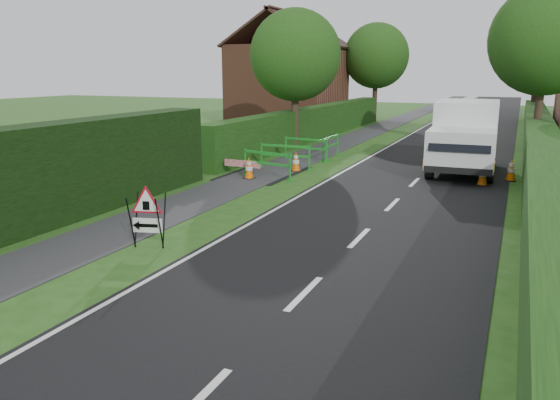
# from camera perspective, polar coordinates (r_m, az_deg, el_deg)

# --- Properties ---
(ground) EXTENTS (120.00, 120.00, 0.00)m
(ground) POSITION_cam_1_polar(r_m,az_deg,el_deg) (9.90, -13.44, -9.36)
(ground) COLOR #254D16
(ground) RESTS_ON ground
(road_surface) EXTENTS (6.00, 90.00, 0.02)m
(road_surface) POSITION_cam_1_polar(r_m,az_deg,el_deg) (42.50, 19.51, 7.53)
(road_surface) COLOR black
(road_surface) RESTS_ON ground
(footpath) EXTENTS (2.00, 90.00, 0.02)m
(footpath) POSITION_cam_1_polar(r_m,az_deg,el_deg) (43.25, 12.17, 8.08)
(footpath) COLOR #2D2D30
(footpath) RESTS_ON ground
(hedge_west_far) EXTENTS (1.00, 24.00, 1.80)m
(hedge_west_far) POSITION_cam_1_polar(r_m,az_deg,el_deg) (31.32, 3.65, 6.44)
(hedge_west_far) COLOR #14380F
(hedge_west_far) RESTS_ON ground
(hedge_east) EXTENTS (1.20, 50.00, 1.50)m
(hedge_east) POSITION_cam_1_polar(r_m,az_deg,el_deg) (23.53, 25.46, 2.86)
(hedge_east) COLOR #14380F
(hedge_east) RESTS_ON ground
(house_west) EXTENTS (7.50, 7.40, 7.88)m
(house_west) POSITION_cam_1_polar(r_m,az_deg,el_deg) (40.38, 0.89, 12.13)
(house_west) COLOR brown
(house_west) RESTS_ON ground
(tree_nw) EXTENTS (4.40, 4.40, 6.70)m
(tree_nw) POSITION_cam_1_polar(r_m,az_deg,el_deg) (27.22, 1.61, 14.87)
(tree_nw) COLOR #2D2116
(tree_nw) RESTS_ON ground
(tree_ne) EXTENTS (5.20, 5.20, 7.79)m
(tree_ne) POSITION_cam_1_polar(r_m,az_deg,el_deg) (29.26, 26.05, 14.83)
(tree_ne) COLOR #2D2116
(tree_ne) RESTS_ON ground
(tree_fw) EXTENTS (4.80, 4.80, 7.24)m
(tree_fw) POSITION_cam_1_polar(r_m,az_deg,el_deg) (42.48, 10.04, 14.60)
(tree_fw) COLOR #2D2116
(tree_fw) RESTS_ON ground
(tree_fe) EXTENTS (4.20, 4.20, 6.33)m
(tree_fe) POSITION_cam_1_polar(r_m,az_deg,el_deg) (45.22, 25.29, 12.71)
(tree_fe) COLOR #2D2116
(tree_fe) RESTS_ON ground
(triangle_sign) EXTENTS (0.99, 0.99, 1.17)m
(triangle_sign) POSITION_cam_1_polar(r_m,az_deg,el_deg) (12.00, -13.91, -1.26)
(triangle_sign) COLOR black
(triangle_sign) RESTS_ON ground
(works_van) EXTENTS (2.48, 5.85, 2.63)m
(works_van) POSITION_cam_1_polar(r_m,az_deg,el_deg) (21.92, 18.77, 6.45)
(works_van) COLOR silver
(works_van) RESTS_ON ground
(traffic_cone_0) EXTENTS (0.38, 0.38, 0.79)m
(traffic_cone_0) POSITION_cam_1_polar(r_m,az_deg,el_deg) (19.52, 20.44, 2.57)
(traffic_cone_0) COLOR black
(traffic_cone_0) RESTS_ON ground
(traffic_cone_1) EXTENTS (0.38, 0.38, 0.79)m
(traffic_cone_1) POSITION_cam_1_polar(r_m,az_deg,el_deg) (20.69, 23.01, 2.92)
(traffic_cone_1) COLOR black
(traffic_cone_1) RESTS_ON ground
(traffic_cone_2) EXTENTS (0.38, 0.38, 0.79)m
(traffic_cone_2) POSITION_cam_1_polar(r_m,az_deg,el_deg) (23.89, 21.05, 4.36)
(traffic_cone_2) COLOR black
(traffic_cone_2) RESTS_ON ground
(traffic_cone_3) EXTENTS (0.38, 0.38, 0.79)m
(traffic_cone_3) POSITION_cam_1_polar(r_m,az_deg,el_deg) (19.43, -3.26, 3.35)
(traffic_cone_3) COLOR black
(traffic_cone_3) RESTS_ON ground
(traffic_cone_4) EXTENTS (0.38, 0.38, 0.79)m
(traffic_cone_4) POSITION_cam_1_polar(r_m,az_deg,el_deg) (20.86, 1.67, 4.06)
(traffic_cone_4) COLOR black
(traffic_cone_4) RESTS_ON ground
(ped_barrier_0) EXTENTS (2.09, 0.78, 1.00)m
(ped_barrier_0) POSITION_cam_1_polar(r_m,az_deg,el_deg) (19.43, -1.37, 4.08)
(ped_barrier_0) COLOR #198E23
(ped_barrier_0) RESTS_ON ground
(ped_barrier_1) EXTENTS (2.07, 0.44, 1.00)m
(ped_barrier_1) POSITION_cam_1_polar(r_m,az_deg,el_deg) (21.29, 0.54, 4.90)
(ped_barrier_1) COLOR #198E23
(ped_barrier_1) RESTS_ON ground
(ped_barrier_2) EXTENTS (2.09, 0.64, 1.00)m
(ped_barrier_2) POSITION_cam_1_polar(r_m,az_deg,el_deg) (23.39, 2.71, 5.65)
(ped_barrier_2) COLOR #198E23
(ped_barrier_2) RESTS_ON ground
(ped_barrier_3) EXTENTS (0.35, 2.06, 1.00)m
(ped_barrier_3) POSITION_cam_1_polar(r_m,az_deg,el_deg) (24.22, 5.34, 5.87)
(ped_barrier_3) COLOR #198E23
(ped_barrier_3) RESTS_ON ground
(redwhite_plank) EXTENTS (1.50, 0.11, 0.25)m
(redwhite_plank) POSITION_cam_1_polar(r_m,az_deg,el_deg) (20.11, -3.94, 2.55)
(redwhite_plank) COLOR red
(redwhite_plank) RESTS_ON ground
(hatchback_car) EXTENTS (2.53, 4.22, 1.34)m
(hatchback_car) POSITION_cam_1_polar(r_m,az_deg,el_deg) (33.93, 17.30, 7.54)
(hatchback_car) COLOR white
(hatchback_car) RESTS_ON ground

